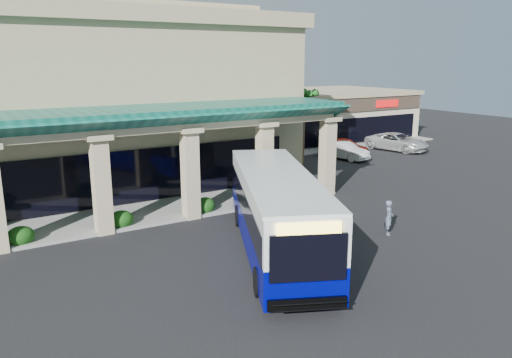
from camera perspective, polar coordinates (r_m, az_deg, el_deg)
ground at (r=23.46m, az=4.73°, el=-6.59°), size 110.00×110.00×0.00m
main_building at (r=34.16m, az=-23.15°, el=8.46°), size 30.80×14.80×11.35m
arcade at (r=25.55m, az=-19.33°, el=1.01°), size 30.00×6.20×5.70m
strip_mall at (r=52.34m, az=5.14°, el=7.31°), size 22.50×12.50×4.90m
palm_0 at (r=36.25m, az=5.39°, el=5.93°), size 2.40×2.40×6.60m
palm_1 at (r=39.28m, az=3.91°, el=5.95°), size 2.40×2.40×5.80m
broadleaf_tree at (r=42.47m, az=-2.26°, el=5.86°), size 2.60×2.60×4.81m
transit_bus at (r=21.12m, az=2.37°, el=-3.94°), size 7.70×12.36×3.43m
pedestrian at (r=24.29m, az=14.95°, el=-4.27°), size 0.69×0.71×1.64m
car_white at (r=41.89m, az=10.08°, el=3.21°), size 2.27×4.52×1.42m
car_red at (r=44.16m, az=10.11°, el=3.67°), size 2.89×4.88×1.33m
car_gray at (r=46.98m, az=15.80°, el=4.11°), size 3.80×6.12×1.58m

